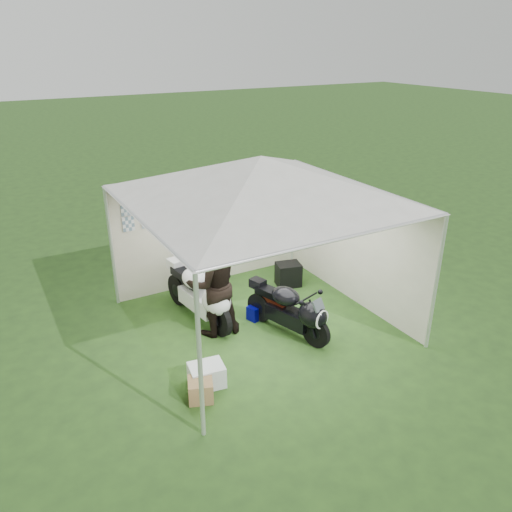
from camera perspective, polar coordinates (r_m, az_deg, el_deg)
The scene contains 10 objects.
ground at distance 8.99m, azimuth 0.50°, elevation -7.65°, with size 80.00×80.00×0.00m, color #26441B.
canopy_tent at distance 7.99m, azimuth 0.44°, elevation 8.46°, with size 5.66×5.66×3.00m.
motorcycle_white at distance 8.84m, azimuth -6.31°, elevation -4.28°, with size 0.61×1.99×0.98m.
motorcycle_black at distance 8.44m, azimuth 4.11°, elevation -6.13°, with size 0.75×1.72×0.87m.
paddock_stand at distance 9.07m, azimuth 0.12°, elevation -6.37°, with size 0.35×0.22×0.26m, color #0B0ACC.
person_dark_jacket at distance 8.32m, azimuth -4.92°, elevation -3.20°, with size 0.90×0.70×1.85m, color black.
person_blue_jacket at distance 8.99m, azimuth -5.05°, elevation -1.16°, with size 0.66×0.44×1.82m, color slate.
equipment_box at distance 10.22m, azimuth 3.71°, elevation -2.10°, with size 0.48×0.38×0.48m, color black.
crate_0 at distance 7.50m, azimuth -5.65°, elevation -13.39°, with size 0.50×0.39×0.33m, color silver.
crate_1 at distance 7.26m, azimuth -6.35°, elevation -14.94°, with size 0.34×0.34×0.31m, color olive.
Camera 1 is at (-3.87, -6.64, 4.66)m, focal length 35.00 mm.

